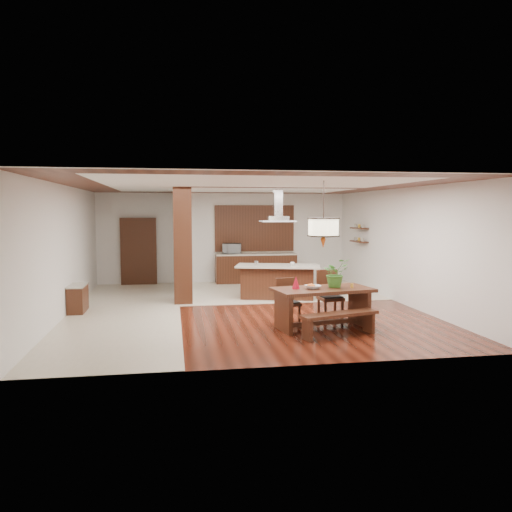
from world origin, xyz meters
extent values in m
plane|color=#331109|center=(0.00, 0.00, 0.00)|extent=(9.00, 9.00, 0.00)
cube|color=white|center=(0.00, 0.00, 2.90)|extent=(8.00, 9.00, 0.04)
cube|color=silver|center=(0.00, 4.50, 1.45)|extent=(8.00, 0.04, 2.90)
cube|color=silver|center=(0.00, -4.50, 1.45)|extent=(8.00, 0.04, 2.90)
cube|color=silver|center=(-4.00, 0.00, 1.45)|extent=(0.04, 9.00, 2.90)
cube|color=silver|center=(4.00, 0.00, 1.45)|extent=(0.04, 9.00, 2.90)
cube|color=beige|center=(-2.75, 0.00, 0.01)|extent=(2.50, 9.00, 0.01)
cube|color=beige|center=(1.25, 2.50, 0.01)|extent=(5.50, 4.00, 0.01)
cube|color=#37170D|center=(0.00, 0.00, 2.88)|extent=(8.00, 9.00, 0.02)
cube|color=black|center=(-1.40, 1.20, 1.45)|extent=(0.45, 1.00, 2.90)
cube|color=silver|center=(-1.40, 3.30, 1.45)|extent=(0.18, 2.40, 2.90)
cube|color=black|center=(-3.81, 0.20, 0.32)|extent=(0.37, 0.88, 0.63)
cube|color=black|center=(-2.70, 4.40, 1.05)|extent=(1.10, 0.20, 2.10)
cube|color=black|center=(1.00, 4.20, 0.45)|extent=(2.60, 0.60, 0.90)
cube|color=#BBB3A3|center=(1.00, 4.20, 0.92)|extent=(2.60, 0.62, 0.05)
cube|color=#9A5A2E|center=(1.00, 4.46, 1.75)|extent=(2.60, 0.08, 1.50)
cube|color=black|center=(3.87, 2.60, 1.40)|extent=(0.26, 0.90, 0.04)
cube|color=black|center=(3.87, 2.60, 1.80)|extent=(0.26, 0.90, 0.04)
cube|color=black|center=(1.26, -2.23, 0.77)|extent=(2.05, 1.26, 0.06)
cube|color=black|center=(0.44, -2.37, 0.37)|extent=(0.21, 0.77, 0.74)
cube|color=black|center=(2.08, -2.10, 0.37)|extent=(0.21, 0.77, 0.74)
imported|color=#346E24|center=(1.54, -2.16, 1.09)|extent=(0.63, 0.59, 0.57)
imported|color=#B9B1A2|center=(1.04, -2.30, 0.84)|extent=(0.33, 0.33, 0.07)
cone|color=maroon|center=(0.72, -2.22, 0.92)|extent=(0.19, 0.19, 0.25)
cylinder|color=gold|center=(1.85, -2.27, 0.84)|extent=(0.08, 0.08, 0.09)
cube|color=black|center=(1.08, 1.19, 0.42)|extent=(2.01, 1.18, 0.85)
cube|color=#BBB3A3|center=(1.08, 1.14, 0.87)|extent=(2.34, 1.48, 0.05)
imported|color=silver|center=(1.45, 1.05, 0.94)|extent=(0.12, 0.12, 0.09)
imported|color=#B6B9BD|center=(0.22, 4.23, 1.11)|extent=(0.62, 0.44, 0.33)
camera|label=1|loc=(-1.65, -11.60, 2.31)|focal=35.00mm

